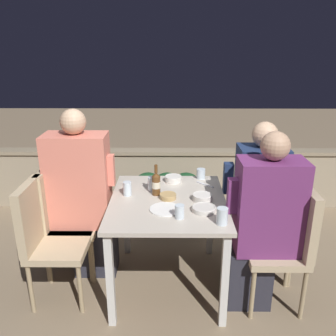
% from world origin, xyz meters
% --- Properties ---
extents(ground_plane, '(16.00, 16.00, 0.00)m').
position_xyz_m(ground_plane, '(0.00, 0.00, 0.00)').
color(ground_plane, '#847056').
extents(parapet_wall, '(9.00, 0.18, 0.67)m').
position_xyz_m(parapet_wall, '(0.00, 1.47, 0.34)').
color(parapet_wall, gray).
rests_on(parapet_wall, ground_plane).
extents(dining_table, '(0.85, 0.98, 0.73)m').
position_xyz_m(dining_table, '(0.00, 0.00, 0.64)').
color(dining_table, '#BCB2A3').
rests_on(dining_table, ground_plane).
extents(planter_hedge, '(0.71, 0.47, 0.57)m').
position_xyz_m(planter_hedge, '(-0.02, 0.96, 0.32)').
color(planter_hedge, brown).
rests_on(planter_hedge, ground_plane).
extents(chair_left_near, '(0.41, 0.41, 0.91)m').
position_xyz_m(chair_left_near, '(-0.88, -0.16, 0.54)').
color(chair_left_near, tan).
rests_on(chair_left_near, ground_plane).
extents(chair_left_far, '(0.41, 0.41, 0.91)m').
position_xyz_m(chair_left_far, '(-0.86, 0.17, 0.54)').
color(chair_left_far, tan).
rests_on(chair_left_far, ground_plane).
extents(person_coral_top, '(0.52, 0.26, 1.37)m').
position_xyz_m(person_coral_top, '(-0.67, 0.17, 0.68)').
color(person_coral_top, '#282833').
rests_on(person_coral_top, ground_plane).
extents(chair_right_near, '(0.41, 0.41, 0.91)m').
position_xyz_m(chair_right_near, '(0.85, -0.20, 0.54)').
color(chair_right_near, tan).
rests_on(chair_right_near, ground_plane).
extents(person_purple_stripe, '(0.50, 0.26, 1.30)m').
position_xyz_m(person_purple_stripe, '(0.65, -0.20, 0.65)').
color(person_purple_stripe, '#282833').
rests_on(person_purple_stripe, ground_plane).
extents(chair_right_far, '(0.41, 0.41, 0.91)m').
position_xyz_m(chair_right_far, '(0.87, 0.15, 0.54)').
color(chair_right_far, tan).
rests_on(chair_right_far, ground_plane).
extents(person_navy_jumper, '(0.47, 0.26, 1.28)m').
position_xyz_m(person_navy_jumper, '(0.68, 0.15, 0.65)').
color(person_navy_jumper, '#282833').
rests_on(person_navy_jumper, ground_plane).
extents(beer_bottle, '(0.06, 0.06, 0.24)m').
position_xyz_m(beer_bottle, '(-0.09, 0.09, 0.82)').
color(beer_bottle, brown).
rests_on(beer_bottle, dining_table).
extents(plate_0, '(0.22, 0.22, 0.01)m').
position_xyz_m(plate_0, '(-0.02, -0.17, 0.74)').
color(plate_0, white).
rests_on(plate_0, dining_table).
extents(bowl_0, '(0.14, 0.14, 0.05)m').
position_xyz_m(bowl_0, '(0.25, -0.01, 0.76)').
color(bowl_0, silver).
rests_on(bowl_0, dining_table).
extents(bowl_1, '(0.16, 0.16, 0.03)m').
position_xyz_m(bowl_1, '(0.25, -0.19, 0.75)').
color(bowl_1, beige).
rests_on(bowl_1, dining_table).
extents(bowl_2, '(0.14, 0.14, 0.05)m').
position_xyz_m(bowl_2, '(0.04, 0.36, 0.76)').
color(bowl_2, silver).
rests_on(bowl_2, dining_table).
extents(bowl_3, '(0.12, 0.12, 0.04)m').
position_xyz_m(bowl_3, '(-0.00, 0.02, 0.75)').
color(bowl_3, tan).
rests_on(bowl_3, dining_table).
extents(glass_cup_0, '(0.06, 0.06, 0.11)m').
position_xyz_m(glass_cup_0, '(-0.31, 0.08, 0.79)').
color(glass_cup_0, silver).
rests_on(glass_cup_0, dining_table).
extents(glass_cup_1, '(0.07, 0.07, 0.11)m').
position_xyz_m(glass_cup_1, '(-0.12, 0.17, 0.79)').
color(glass_cup_1, silver).
rests_on(glass_cup_1, dining_table).
extents(glass_cup_2, '(0.07, 0.07, 0.11)m').
position_xyz_m(glass_cup_2, '(0.35, -0.37, 0.79)').
color(glass_cup_2, silver).
rests_on(glass_cup_2, dining_table).
extents(glass_cup_3, '(0.07, 0.07, 0.09)m').
position_xyz_m(glass_cup_3, '(0.28, 0.43, 0.77)').
color(glass_cup_3, silver).
rests_on(glass_cup_3, dining_table).
extents(glass_cup_4, '(0.06, 0.06, 0.09)m').
position_xyz_m(glass_cup_4, '(0.08, -0.29, 0.78)').
color(glass_cup_4, silver).
rests_on(glass_cup_4, dining_table).
extents(fork_0, '(0.13, 0.14, 0.01)m').
position_xyz_m(fork_0, '(0.30, 0.28, 0.74)').
color(fork_0, silver).
rests_on(fork_0, dining_table).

